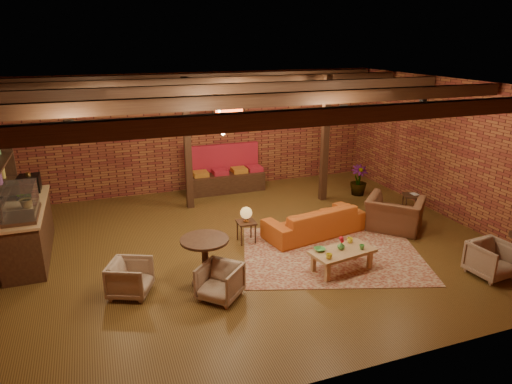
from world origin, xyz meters
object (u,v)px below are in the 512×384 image
object	(u,v)px
armchair_right	(395,208)
plant_tall	(361,151)
coffee_table	(342,252)
armchair_far	(492,258)
sofa	(314,221)
armchair_a	(130,277)
side_table_book	(412,196)
side_table_lamp	(246,216)
round_table_left	(205,254)
armchair_b	(220,280)

from	to	relation	value
armchair_right	plant_tall	distance (m)	2.51
coffee_table	armchair_far	bearing A→B (deg)	-24.17
sofa	armchair_right	xyz separation A→B (m)	(1.79, -0.37, 0.18)
coffee_table	armchair_a	bearing A→B (deg)	172.98
sofa	plant_tall	world-z (taller)	plant_tall
side_table_book	side_table_lamp	bearing A→B (deg)	-176.30
coffee_table	round_table_left	world-z (taller)	round_table_left
coffee_table	side_table_lamp	xyz separation A→B (m)	(-1.24, 1.74, 0.23)
armchair_b	side_table_book	distance (m)	5.85
coffee_table	armchair_b	bearing A→B (deg)	-176.25
coffee_table	round_table_left	size ratio (longest dim) A/B	1.46
armchair_far	armchair_a	bearing A→B (deg)	160.34
side_table_book	armchair_far	xyz separation A→B (m)	(-0.69, -3.10, -0.06)
armchair_a	armchair_right	size ratio (longest dim) A/B	0.57
sofa	armchair_a	bearing A→B (deg)	5.81
armchair_a	plant_tall	bearing A→B (deg)	-39.54
round_table_left	armchair_right	world-z (taller)	armchair_right
side_table_lamp	armchair_a	world-z (taller)	side_table_lamp
side_table_book	plant_tall	size ratio (longest dim) A/B	0.21
armchair_right	armchair_far	size ratio (longest dim) A/B	1.66
sofa	side_table_book	size ratio (longest dim) A/B	4.18
round_table_left	armchair_a	world-z (taller)	round_table_left
plant_tall	armchair_far	bearing A→B (deg)	-92.10
side_table_lamp	armchair_right	bearing A→B (deg)	-8.68
sofa	round_table_left	bearing A→B (deg)	14.39
side_table_lamp	round_table_left	world-z (taller)	round_table_left
sofa	plant_tall	bearing A→B (deg)	-150.15
sofa	armchair_right	world-z (taller)	armchair_right
sofa	round_table_left	world-z (taller)	round_table_left
sofa	round_table_left	size ratio (longest dim) A/B	2.56
coffee_table	side_table_lamp	world-z (taller)	side_table_lamp
sofa	side_table_lamp	distance (m)	1.52
coffee_table	armchair_a	size ratio (longest dim) A/B	1.92
round_table_left	armchair_far	distance (m)	5.07
plant_tall	sofa	bearing A→B (deg)	-139.72
side_table_lamp	plant_tall	size ratio (longest dim) A/B	0.32
round_table_left	side_table_book	size ratio (longest dim) A/B	1.63
coffee_table	plant_tall	xyz separation A→B (m)	(2.58, 3.58, 0.87)
sofa	armchair_b	distance (m)	3.13
side_table_book	armchair_b	bearing A→B (deg)	-158.20
sofa	round_table_left	distance (m)	2.99
coffee_table	plant_tall	bearing A→B (deg)	54.18
plant_tall	round_table_left	bearing A→B (deg)	-147.35
side_table_lamp	armchair_far	size ratio (longest dim) A/B	1.12
side_table_lamp	armchair_right	xyz separation A→B (m)	(3.28, -0.50, -0.09)
armchair_right	armchair_a	bearing A→B (deg)	54.01
sofa	side_table_lamp	xyz separation A→B (m)	(-1.49, 0.14, 0.27)
coffee_table	armchair_right	bearing A→B (deg)	31.29
round_table_left	side_table_book	bearing A→B (deg)	16.71
side_table_lamp	armchair_right	size ratio (longest dim) A/B	0.68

